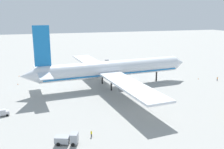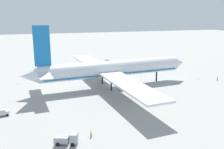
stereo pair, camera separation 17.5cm
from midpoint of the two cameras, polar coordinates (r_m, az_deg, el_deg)
ground_plane at (r=105.39m, az=0.36°, el=-2.70°), size 600.00×600.00×0.00m
airliner at (r=102.98m, az=-0.34°, el=1.27°), size 73.06×83.03×26.06m
service_truck_4 at (r=61.11m, az=-10.28°, el=-14.44°), size 5.84×3.96×2.80m
service_van at (r=82.45m, az=-24.12°, el=-8.04°), size 4.36×2.46×1.97m
baggage_cart_0 at (r=160.14m, az=-1.11°, el=3.34°), size 3.12×1.54×1.33m
baggage_cart_1 at (r=149.02m, az=-0.93°, el=2.56°), size 3.67×1.96×1.45m
ground_worker_0 at (r=63.70m, az=-4.78°, el=-13.50°), size 0.56×0.56×1.70m
ground_worker_2 at (r=123.57m, az=23.24°, el=-0.93°), size 0.55×0.55×1.75m
traffic_cone_0 at (r=123.18m, az=19.42°, el=-0.92°), size 0.36×0.36×0.55m
traffic_cone_1 at (r=115.25m, az=-20.91°, el=-2.04°), size 0.36×0.36×0.55m
traffic_cone_2 at (r=155.41m, az=11.07°, el=2.58°), size 0.36×0.36×0.55m
traffic_cone_3 at (r=129.99m, az=-20.67°, el=-0.28°), size 0.36×0.36×0.55m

